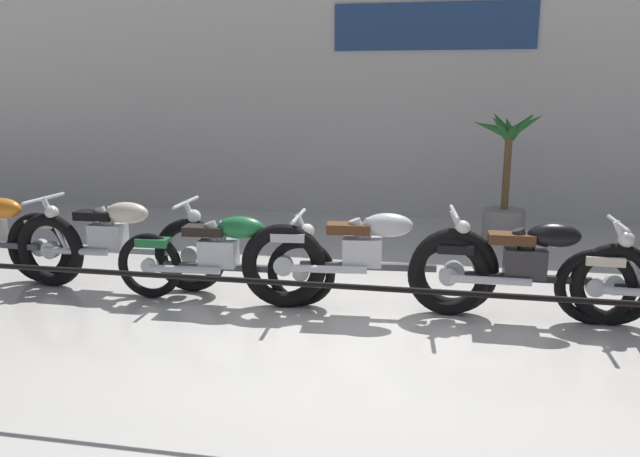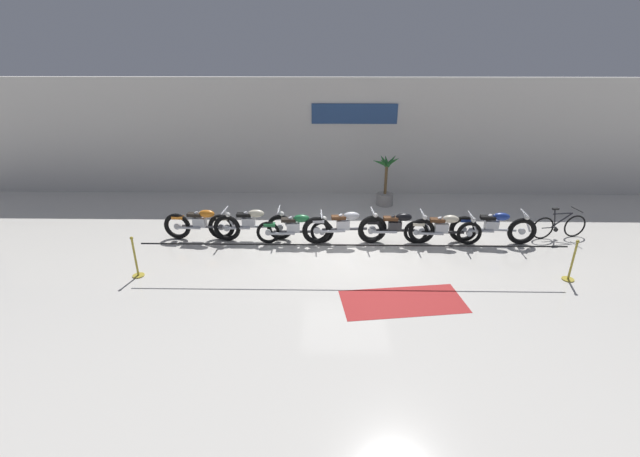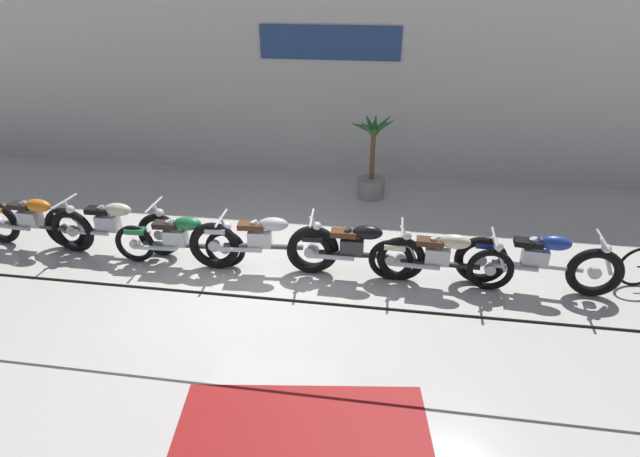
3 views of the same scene
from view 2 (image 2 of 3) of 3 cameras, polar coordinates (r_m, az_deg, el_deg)
The scene contains 14 objects.
ground_plane at distance 11.80m, azimuth 3.54°, elevation -2.96°, with size 120.00×120.00×0.00m, color silver.
back_wall at distance 16.02m, azimuth 3.00°, elevation 12.03°, with size 28.00×0.29×4.20m.
motorcycle_orange_0 at distance 12.71m, azimuth -15.47°, elevation 0.54°, with size 2.26×0.62×0.97m.
motorcycle_cream_1 at distance 12.44m, azimuth -9.20°, elevation 0.58°, with size 2.47×0.62×0.96m.
motorcycle_green_2 at distance 12.06m, azimuth -3.29°, elevation 0.06°, with size 2.20×0.62×0.91m.
motorcycle_silver_3 at distance 12.06m, azimuth 3.35°, elevation 0.17°, with size 2.41×0.62×0.99m.
motorcycle_black_4 at distance 12.23m, azimuth 10.19°, elevation 0.09°, with size 2.17×0.62×0.95m.
motorcycle_cream_5 at distance 12.47m, azimuth 16.12°, elevation -0.05°, with size 2.17×0.62×0.92m.
motorcycle_blue_6 at distance 12.99m, azimuth 22.08°, elevation 0.11°, with size 2.40×0.62×0.97m.
bicycle at distance 14.23m, azimuth 29.25°, elevation 0.27°, with size 1.68×0.48×0.94m.
potted_palm_left_of_row at distance 15.11m, azimuth 8.76°, elevation 6.02°, with size 0.98×1.14×1.81m.
stanchion_far_left at distance 10.15m, azimuth -3.69°, elevation -2.88°, with size 10.37×0.28×1.05m.
stanchion_mid_left at distance 11.83m, azimuth 30.48°, elevation -4.40°, with size 0.28×0.28×1.05m.
floor_banner at distance 9.73m, azimuth 10.96°, elevation -9.52°, with size 2.69×1.20×0.01m, color maroon.
Camera 2 is at (-0.54, -10.58, 5.19)m, focal length 24.00 mm.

